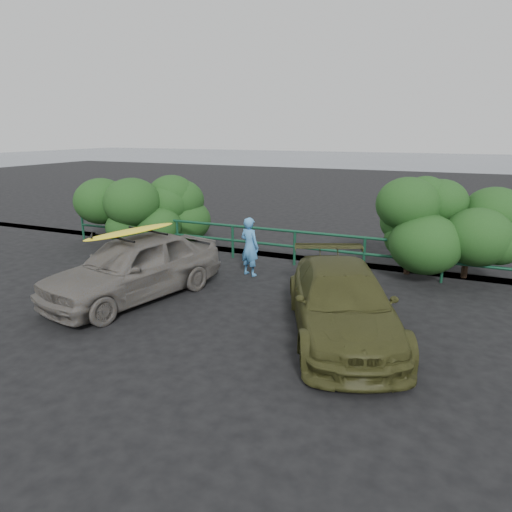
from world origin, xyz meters
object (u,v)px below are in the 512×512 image
Objects in this scene: olive_vehicle at (342,302)px; surfboard at (131,231)px; man at (250,247)px; guardrail at (263,244)px; sedan at (134,267)px.

surfboard is at bearing 156.88° from olive_vehicle.
man reaches higher than olive_vehicle.
guardrail is 3.16× the size of sedan.
guardrail is at bearing -64.49° from man.
olive_vehicle is at bearing -50.71° from guardrail.
man is 0.65× the size of surfboard.
surfboard reaches higher than sedan.
guardrail is 5.31m from olive_vehicle.
surfboard is (-1.72, -2.66, 0.80)m from man.
sedan reaches higher than olive_vehicle.
man reaches higher than sedan.
sedan is 1.81× the size of surfboard.
sedan is at bearing 156.88° from olive_vehicle.
guardrail is at bearing 83.28° from sedan.
olive_vehicle is 4.97m from surfboard.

